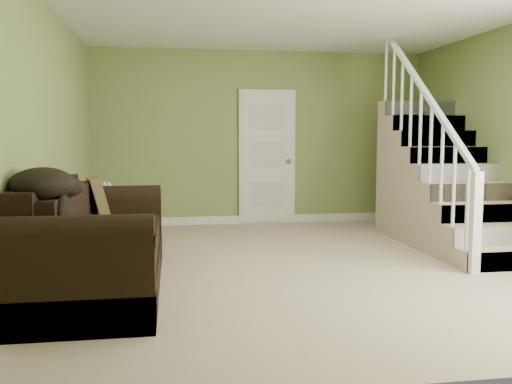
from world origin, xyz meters
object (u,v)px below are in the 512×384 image
object	(u,v)px
banana	(124,238)
side_table	(105,224)
cat	(100,224)
sofa	(92,249)

from	to	relation	value
banana	side_table	bearing A→B (deg)	67.83
cat	banana	distance (m)	0.42
sofa	banana	world-z (taller)	sofa
cat	banana	bearing A→B (deg)	-45.84
sofa	banana	size ratio (longest dim) A/B	11.80
side_table	cat	size ratio (longest dim) A/B	1.75
cat	sofa	bearing A→B (deg)	135.68
sofa	side_table	world-z (taller)	sofa
cat	banana	xyz separation A→B (m)	(0.23, -0.35, -0.05)
sofa	side_table	bearing A→B (deg)	93.55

